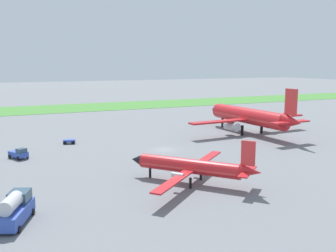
{
  "coord_description": "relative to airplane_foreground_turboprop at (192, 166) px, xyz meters",
  "views": [
    {
      "loc": [
        -29.01,
        -65.66,
        16.64
      ],
      "look_at": [
        5.02,
        9.09,
        3.0
      ],
      "focal_mm": 40.18,
      "sensor_mm": 36.0,
      "label": 1
    }
  ],
  "objects": [
    {
      "name": "baggage_cart_by_runway",
      "position": [
        -10.95,
        34.15,
        -1.92
      ],
      "size": [
        2.76,
        2.32,
        0.9
      ],
      "rotation": [
        0.0,
        0.0,
        2.87
      ],
      "color": "#334FB2",
      "rests_on": "ground_plane"
    },
    {
      "name": "pushback_tug_midfield",
      "position": [
        -21.3,
        25.11,
        -1.58
      ],
      "size": [
        3.4,
        4.02,
        1.95
      ],
      "rotation": [
        0.0,
        0.0,
        5.24
      ],
      "color": "#334FB2",
      "rests_on": "ground_plane"
    },
    {
      "name": "fuel_truck_near_gate",
      "position": [
        -23.25,
        -4.08,
        -0.91
      ],
      "size": [
        4.63,
        6.93,
        3.29
      ],
      "rotation": [
        0.0,
        0.0,
        1.19
      ],
      "color": "#334FB2",
      "rests_on": "ground_plane"
    },
    {
      "name": "grass_taxiway_strip",
      "position": [
        4.93,
        99.29,
        -2.45
      ],
      "size": [
        360.0,
        28.0,
        0.08
      ],
      "primitive_type": "cube",
      "color": "#478438",
      "rests_on": "ground_plane"
    },
    {
      "name": "airplane_midfield_jet",
      "position": [
        30.52,
        27.95,
        1.67
      ],
      "size": [
        32.71,
        32.09,
        11.56
      ],
      "rotation": [
        0.0,
        0.0,
        1.62
      ],
      "color": "red",
      "rests_on": "ground_plane"
    },
    {
      "name": "airplane_foreground_turboprop",
      "position": [
        0.0,
        0.0,
        0.0
      ],
      "size": [
        18.18,
        16.33,
        6.8
      ],
      "rotation": [
        0.0,
        0.0,
        2.28
      ],
      "color": "red",
      "rests_on": "ground_plane"
    },
    {
      "name": "ground_plane",
      "position": [
        4.93,
        20.77,
        -2.49
      ],
      "size": [
        600.0,
        600.0,
        0.0
      ],
      "primitive_type": "plane",
      "color": "slate"
    }
  ]
}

